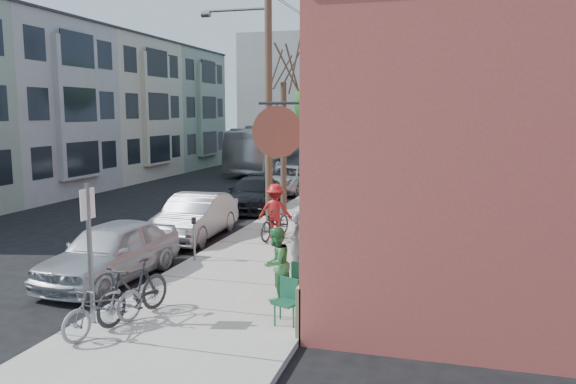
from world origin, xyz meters
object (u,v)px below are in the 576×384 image
(tree_bare, at_px, (284,151))
(car_0, at_px, (111,251))
(sign_post, at_px, (89,240))
(tree_leafy_far, at_px, (356,83))
(patio_chair_a, at_px, (299,285))
(bus, at_px, (276,148))
(parked_bike_a, at_px, (134,290))
(parked_bike_b, at_px, (104,307))
(utility_pole_near, at_px, (267,83))
(car_2, at_px, (253,194))
(cyclist, at_px, (275,211))
(car_1, at_px, (195,217))
(parking_meter_near, at_px, (194,232))
(tree_leafy_mid, at_px, (327,103))
(car_3, at_px, (287,180))
(patron_grey, at_px, (295,241))
(parking_meter_far, at_px, (277,192))
(patron_green, at_px, (276,263))
(patio_chair_b, at_px, (287,302))

(tree_bare, height_order, car_0, tree_bare)
(sign_post, height_order, tree_leafy_far, tree_leafy_far)
(patio_chair_a, xyz_separation_m, bus, (-9.08, 28.24, 1.11))
(parked_bike_a, distance_m, parked_bike_b, 0.83)
(utility_pole_near, height_order, parked_bike_a, utility_pole_near)
(car_2, bearing_deg, cyclist, -68.87)
(cyclist, distance_m, car_0, 5.96)
(tree_bare, bearing_deg, car_1, -116.42)
(tree_leafy_far, bearing_deg, parking_meter_near, -91.23)
(sign_post, height_order, patio_chair_a, sign_post)
(utility_pole_near, relative_size, tree_leafy_far, 1.21)
(tree_leafy_mid, xyz_separation_m, parked_bike_a, (0.20, -20.22, -4.09))
(car_3, bearing_deg, patron_grey, -68.19)
(parking_meter_far, bearing_deg, bus, 107.05)
(sign_post, height_order, bus, bus)
(patron_green, xyz_separation_m, car_1, (-4.64, 5.76, -0.21))
(patio_chair_b, relative_size, car_3, 0.17)
(parking_meter_near, xyz_separation_m, car_1, (-1.45, 3.18, -0.22))
(sign_post, relative_size, patio_chair_b, 3.18)
(parking_meter_far, distance_m, tree_bare, 2.13)
(cyclist, height_order, car_2, cyclist)
(patio_chair_b, distance_m, parked_bike_a, 3.12)
(tree_bare, distance_m, patio_chair_b, 11.81)
(tree_leafy_mid, relative_size, patio_chair_b, 7.38)
(patio_chair_b, height_order, car_2, car_2)
(patio_chair_b, bearing_deg, parking_meter_near, 157.92)
(patron_grey, bearing_deg, bus, -168.31)
(tree_bare, relative_size, car_2, 1.09)
(parking_meter_near, distance_m, patio_chair_a, 4.69)
(patio_chair_b, bearing_deg, parking_meter_far, 131.24)
(parked_bike_b, distance_m, bus, 31.34)
(car_0, bearing_deg, cyclist, 64.77)
(car_2, bearing_deg, parked_bike_b, -86.36)
(utility_pole_near, relative_size, cyclist, 5.47)
(parked_bike_a, height_order, car_0, car_0)
(patio_chair_a, relative_size, parked_bike_b, 0.46)
(patio_chair_b, relative_size, car_1, 0.19)
(bus, bearing_deg, patio_chair_b, -68.55)
(car_1, bearing_deg, tree_bare, 61.00)
(patron_green, distance_m, car_0, 4.70)
(sign_post, relative_size, tree_leafy_mid, 0.43)
(patron_green, height_order, car_1, patron_green)
(parking_meter_far, height_order, tree_leafy_far, tree_leafy_far)
(patron_green, height_order, parked_bike_b, patron_green)
(parking_meter_far, xyz_separation_m, bus, (-5.32, 17.33, 0.72))
(car_0, distance_m, car_3, 16.70)
(parking_meter_far, bearing_deg, car_0, -98.23)
(parking_meter_far, distance_m, patio_chair_a, 11.54)
(utility_pole_near, distance_m, tree_leafy_mid, 9.39)
(parked_bike_b, relative_size, bus, 0.16)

